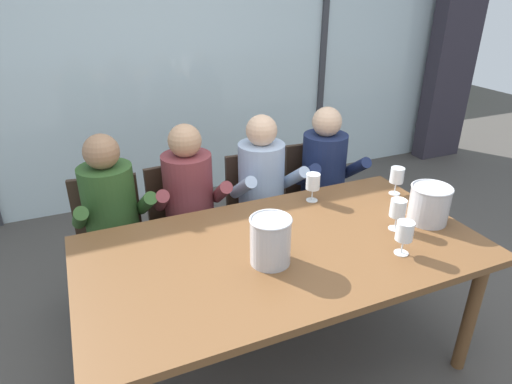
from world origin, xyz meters
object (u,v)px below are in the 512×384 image
ice_bucket_primary (429,204)px  wine_glass_center_pour (405,233)px  chair_left_of_center (183,219)px  person_maroon_top (191,204)px  wine_glass_by_left_taster (397,176)px  person_pale_blue_shirt (266,190)px  ice_bucket_secondary (270,240)px  dining_table (283,259)px  wine_glass_by_right_taster (313,182)px  wine_glass_near_bucket (398,209)px  person_olive_shirt (114,219)px  chair_near_curtain (109,236)px  chair_center (259,205)px  person_navy_polo (328,179)px  chair_right_of_center (315,192)px

ice_bucket_primary → wine_glass_center_pour: ice_bucket_primary is taller
chair_left_of_center → person_maroon_top: bearing=-83.9°
wine_glass_by_left_taster → person_pale_blue_shirt: bearing=139.9°
person_pale_blue_shirt → ice_bucket_secondary: size_ratio=5.06×
dining_table → wine_glass_center_pour: wine_glass_center_pour is taller
dining_table → wine_glass_by_right_taster: 0.59m
dining_table → wine_glass_near_bucket: (0.63, -0.08, 0.19)m
person_olive_shirt → wine_glass_by_left_taster: person_olive_shirt is taller
chair_near_curtain → chair_center: size_ratio=1.00×
person_maroon_top → person_navy_polo: (1.02, 0.00, 0.00)m
wine_glass_near_bucket → person_navy_polo: bearing=81.2°
chair_near_curtain → ice_bucket_secondary: size_ratio=3.70×
ice_bucket_primary → person_pale_blue_shirt: bearing=122.9°
person_olive_shirt → wine_glass_by_left_taster: (1.65, -0.54, 0.21)m
wine_glass_center_pour → chair_near_curtain: bearing=136.7°
wine_glass_by_right_taster → person_navy_polo: bearing=47.8°
person_navy_polo → ice_bucket_secondary: (-0.88, -0.90, 0.21)m
person_pale_blue_shirt → wine_glass_by_left_taster: 0.86m
dining_table → wine_glass_near_bucket: size_ratio=11.56×
dining_table → person_navy_polo: person_navy_polo is taller
chair_near_curtain → wine_glass_near_bucket: 1.76m
person_maroon_top → wine_glass_by_right_taster: person_maroon_top is taller
chair_center → wine_glass_by_left_taster: (0.64, -0.66, 0.38)m
wine_glass_near_bucket → wine_glass_by_left_taster: bearing=51.1°
ice_bucket_secondary → wine_glass_by_left_taster: bearing=19.4°
person_maroon_top → ice_bucket_primary: person_maroon_top is taller
wine_glass_by_left_taster → chair_left_of_center: bearing=150.2°
chair_left_of_center → person_navy_polo: 1.07m
chair_center → person_pale_blue_shirt: (0.00, -0.12, 0.17)m
person_olive_shirt → wine_glass_near_bucket: size_ratio=6.80×
person_maroon_top → person_pale_blue_shirt: same height
wine_glass_by_left_taster → wine_glass_near_bucket: same height
chair_right_of_center → ice_bucket_secondary: 1.42m
wine_glass_by_right_taster → person_olive_shirt: bearing=159.7°
chair_right_of_center → dining_table: bearing=-124.1°
ice_bucket_secondary → person_maroon_top: bearing=98.8°
person_olive_shirt → chair_near_curtain: bearing=103.5°
person_navy_polo → ice_bucket_secondary: 1.28m
chair_left_of_center → wine_glass_center_pour: (0.78, -1.23, 0.38)m
dining_table → chair_center: bearing=73.8°
wine_glass_near_bucket → wine_glass_by_right_taster: size_ratio=1.00×
chair_left_of_center → chair_near_curtain: bearing=179.1°
chair_right_of_center → wine_glass_center_pour: size_ratio=4.97×
chair_right_of_center → person_maroon_top: (-1.01, -0.15, 0.17)m
ice_bucket_primary → wine_glass_by_right_taster: (-0.46, 0.47, 0.01)m
person_navy_polo → wine_glass_by_left_taster: bearing=-69.3°
person_navy_polo → wine_glass_center_pour: size_ratio=6.80×
chair_near_curtain → wine_glass_by_right_taster: size_ratio=4.97×
wine_glass_center_pour → person_pale_blue_shirt: bearing=101.9°
wine_glass_by_left_taster → wine_glass_by_right_taster: (-0.52, 0.12, 0.00)m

